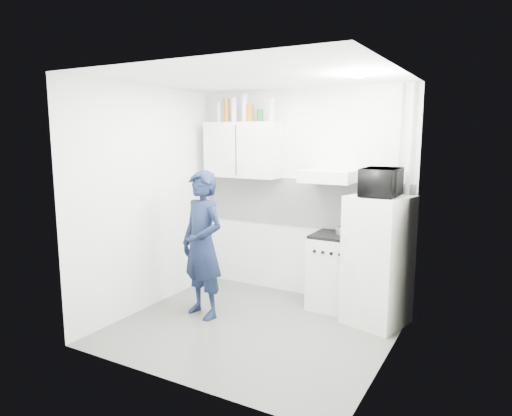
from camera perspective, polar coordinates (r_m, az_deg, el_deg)
The scene contains 24 objects.
floor at distance 5.03m, azimuth -0.43°, elevation -14.80°, with size 2.80×2.80×0.00m, color #545553.
ceiling at distance 4.63m, azimuth -0.47°, elevation 16.06°, with size 2.80×2.80×0.00m, color white.
wall_back at distance 5.77m, azimuth 5.73°, elevation 1.71°, with size 2.80×2.80×0.00m, color white.
wall_left at distance 5.48m, azimuth -13.26°, elevation 1.12°, with size 2.60×2.60×0.00m, color white.
wall_right at distance 4.16m, azimuth 16.57°, elevation -1.54°, with size 2.60×2.60×0.00m, color white.
person at distance 5.15m, azimuth -6.71°, elevation -4.57°, with size 0.60×0.40×1.65m, color black.
stove at distance 5.53m, azimuth 9.80°, elevation -7.94°, with size 0.54×0.54×0.86m, color silver.
fridge at distance 5.11m, azimuth 14.98°, elevation -6.36°, with size 0.58×0.58×1.41m, color white.
stove_top at distance 5.41m, azimuth 9.93°, elevation -3.41°, with size 0.52×0.52×0.03m, color black.
saucepan at distance 5.42m, azimuth 10.78°, elevation -2.77°, with size 0.16×0.16×0.09m, color silver.
microwave at distance 4.96m, azimuth 15.38°, elevation 3.15°, with size 0.36×0.53×0.29m, color black.
bottle_a at distance 6.11m, azimuth -4.65°, elevation 11.81°, with size 0.06×0.06×0.26m, color #B2B7BC.
bottle_b at distance 6.05m, azimuth -3.74°, elevation 12.06°, with size 0.08×0.08×0.30m, color brown.
bottle_c at distance 5.98m, azimuth -2.77°, elevation 12.13°, with size 0.07×0.07×0.31m, color #B2B7BC.
bottle_d at distance 5.90m, azimuth -1.40°, elevation 12.40°, with size 0.08×0.08×0.35m, color #B2B7BC.
canister_a at distance 5.86m, azimuth -0.76°, elevation 11.80°, with size 0.09×0.09×0.23m, color brown.
canister_b at distance 5.78m, azimuth 0.54°, elevation 11.47°, with size 0.08×0.08×0.15m, color #144C1E.
bottle_e at distance 5.71m, azimuth 2.01°, elevation 12.16°, with size 0.07×0.07×0.29m, color #B2B7BC.
upper_cabinet at distance 5.91m, azimuth -1.61°, elevation 7.29°, with size 1.00×0.35×0.70m, color white.
range_hood at distance 5.34m, azimuth 9.13°, elevation 3.96°, with size 0.60×0.50×0.14m, color silver.
backsplash at distance 5.77m, azimuth 5.65°, elevation 0.71°, with size 2.74×0.03×0.60m, color white.
pipe_a at distance 5.31m, azimuth 18.34°, elevation 0.64°, with size 0.05×0.05×2.60m, color silver.
pipe_b at distance 5.33m, azimuth 17.07°, elevation 0.74°, with size 0.04×0.04×2.60m, color silver.
ceiling_spot_fixture at distance 4.41m, azimuth 12.70°, elevation 15.78°, with size 0.10×0.10×0.02m, color white.
Camera 1 is at (2.28, -3.99, 2.05)m, focal length 32.00 mm.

